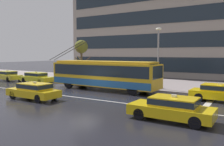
# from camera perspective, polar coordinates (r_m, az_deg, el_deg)

# --- Properties ---
(ground_plane) EXTENTS (160.00, 160.00, 0.00)m
(ground_plane) POSITION_cam_1_polar(r_m,az_deg,el_deg) (20.16, -6.51, -5.38)
(ground_plane) COLOR black
(sidewalk_slab) EXTENTS (80.00, 10.00, 0.14)m
(sidewalk_slab) POSITION_cam_1_polar(r_m,az_deg,el_deg) (28.49, 5.80, -2.28)
(sidewalk_slab) COLOR gray
(sidewalk_slab) RESTS_ON ground_plane
(crosswalk_stripe_edge_near) EXTENTS (0.44, 4.40, 0.01)m
(crosswalk_stripe_edge_near) POSITION_cam_1_polar(r_m,az_deg,el_deg) (18.22, 13.90, -6.56)
(crosswalk_stripe_edge_near) COLOR beige
(crosswalk_stripe_edge_near) RESTS_ON ground_plane
(crosswalk_stripe_inner_a) EXTENTS (0.44, 4.40, 0.01)m
(crosswalk_stripe_inner_a) POSITION_cam_1_polar(r_m,az_deg,el_deg) (17.98, 16.65, -6.77)
(crosswalk_stripe_inner_a) COLOR beige
(crosswalk_stripe_inner_a) RESTS_ON ground_plane
(crosswalk_stripe_center) EXTENTS (0.44, 4.40, 0.01)m
(crosswalk_stripe_center) POSITION_cam_1_polar(r_m,az_deg,el_deg) (17.77, 19.47, -6.97)
(crosswalk_stripe_center) COLOR beige
(crosswalk_stripe_center) RESTS_ON ground_plane
(crosswalk_stripe_inner_b) EXTENTS (0.44, 4.40, 0.01)m
(crosswalk_stripe_inner_b) POSITION_cam_1_polar(r_m,az_deg,el_deg) (17.62, 22.36, -7.16)
(crosswalk_stripe_inner_b) COLOR beige
(crosswalk_stripe_inner_b) RESTS_ON ground_plane
(lane_centre_line) EXTENTS (72.00, 0.14, 0.01)m
(lane_centre_line) POSITION_cam_1_polar(r_m,az_deg,el_deg) (19.24, -8.72, -5.88)
(lane_centre_line) COLOR silver
(lane_centre_line) RESTS_ON ground_plane
(trolleybus) EXTENTS (12.97, 2.88, 4.87)m
(trolleybus) POSITION_cam_1_polar(r_m,az_deg,el_deg) (22.75, -2.06, -0.24)
(trolleybus) COLOR gold
(trolleybus) RESTS_ON ground_plane
(taxi_oncoming_near) EXTENTS (4.42, 1.76, 1.39)m
(taxi_oncoming_near) POSITION_cam_1_polar(r_m,az_deg,el_deg) (19.07, -18.65, -4.04)
(taxi_oncoming_near) COLOR yellow
(taxi_oncoming_near) RESTS_ON ground_plane
(taxi_ahead_of_bus) EXTENTS (4.49, 1.95, 1.39)m
(taxi_ahead_of_bus) POSITION_cam_1_polar(r_m,az_deg,el_deg) (19.00, 25.20, -4.27)
(taxi_ahead_of_bus) COLOR yellow
(taxi_ahead_of_bus) RESTS_ON ground_plane
(taxi_oncoming_far) EXTENTS (4.41, 1.87, 1.39)m
(taxi_oncoming_far) POSITION_cam_1_polar(r_m,az_deg,el_deg) (12.78, 14.47, -8.18)
(taxi_oncoming_far) COLOR yellow
(taxi_oncoming_far) RESTS_ON ground_plane
(taxi_far_behind) EXTENTS (4.34, 2.11, 1.39)m
(taxi_far_behind) POSITION_cam_1_polar(r_m,az_deg,el_deg) (33.69, -24.22, -0.51)
(taxi_far_behind) COLOR yellow
(taxi_far_behind) RESTS_ON ground_plane
(taxi_queued_behind_bus) EXTENTS (4.56, 1.94, 1.39)m
(taxi_queued_behind_bus) POSITION_cam_1_polar(r_m,az_deg,el_deg) (29.71, -18.01, -0.97)
(taxi_queued_behind_bus) COLOR yellow
(taxi_queued_behind_bus) RESTS_ON ground_plane
(bus_shelter) EXTENTS (4.14, 1.64, 2.39)m
(bus_shelter) POSITION_cam_1_polar(r_m,az_deg,el_deg) (26.17, 0.78, 1.23)
(bus_shelter) COLOR gray
(bus_shelter) RESTS_ON sidewalk_slab
(pedestrian_at_shelter) EXTENTS (1.40, 1.40, 1.98)m
(pedestrian_at_shelter) POSITION_cam_1_polar(r_m,az_deg,el_deg) (24.74, 7.92, 0.51)
(pedestrian_at_shelter) COLOR #5B4D4C
(pedestrian_at_shelter) RESTS_ON sidewalk_slab
(pedestrian_approaching_curb) EXTENTS (1.09, 1.09, 2.01)m
(pedestrian_approaching_curb) POSITION_cam_1_polar(r_m,az_deg,el_deg) (28.69, -5.46, 1.06)
(pedestrian_approaching_curb) COLOR navy
(pedestrian_approaching_curb) RESTS_ON sidewalk_slab
(pedestrian_walking_past) EXTENTS (0.47, 0.47, 1.57)m
(pedestrian_walking_past) POSITION_cam_1_polar(r_m,az_deg,el_deg) (23.80, 10.23, -1.29)
(pedestrian_walking_past) COLOR #4B493D
(pedestrian_walking_past) RESTS_ON sidewalk_slab
(street_lamp) EXTENTS (0.60, 0.32, 5.87)m
(street_lamp) POSITION_cam_1_polar(r_m,az_deg,el_deg) (22.77, 11.29, 4.99)
(street_lamp) COLOR gray
(street_lamp) RESTS_ON sidewalk_slab
(street_tree_bare) EXTENTS (2.00, 2.16, 5.05)m
(street_tree_bare) POSITION_cam_1_polar(r_m,az_deg,el_deg) (28.40, -7.52, 6.15)
(street_tree_bare) COLOR brown
(street_tree_bare) RESTS_ON sidewalk_slab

